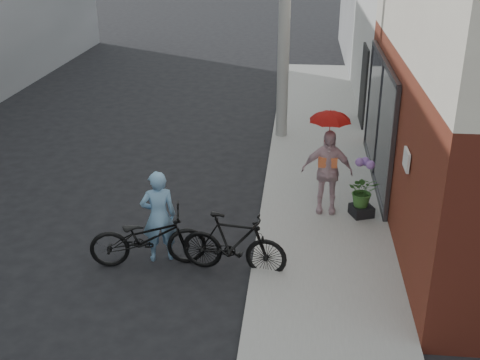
% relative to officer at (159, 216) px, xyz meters
% --- Properties ---
extents(ground, '(80.00, 80.00, 0.00)m').
position_rel_officer_xyz_m(ground, '(0.64, 0.02, -0.78)').
color(ground, black).
rests_on(ground, ground).
extents(sidewalk, '(2.20, 24.00, 0.12)m').
position_rel_officer_xyz_m(sidewalk, '(2.74, 2.02, -0.72)').
color(sidewalk, gray).
rests_on(sidewalk, ground).
extents(curb, '(0.12, 24.00, 0.12)m').
position_rel_officer_xyz_m(curb, '(1.58, 2.02, -0.72)').
color(curb, '#9E9E99').
rests_on(curb, ground).
extents(officer, '(0.66, 0.54, 1.56)m').
position_rel_officer_xyz_m(officer, '(0.00, 0.00, 0.00)').
color(officer, '#71A1CA').
rests_on(officer, ground).
extents(bike_left, '(1.94, 1.00, 0.97)m').
position_rel_officer_xyz_m(bike_left, '(-0.15, -0.18, -0.29)').
color(bike_left, black).
rests_on(bike_left, ground).
extents(bike_right, '(1.74, 0.71, 1.01)m').
position_rel_officer_xyz_m(bike_right, '(1.24, -0.27, -0.27)').
color(bike_right, black).
rests_on(bike_right, ground).
extents(kimono_woman, '(0.94, 0.42, 1.58)m').
position_rel_officer_xyz_m(kimono_woman, '(2.71, 1.82, 0.13)').
color(kimono_woman, beige).
rests_on(kimono_woman, sidewalk).
extents(parasol, '(0.72, 0.72, 0.63)m').
position_rel_officer_xyz_m(parasol, '(2.71, 1.82, 1.24)').
color(parasol, red).
rests_on(parasol, kimono_woman).
extents(planter, '(0.48, 0.48, 0.19)m').
position_rel_officer_xyz_m(planter, '(3.38, 1.69, -0.56)').
color(planter, black).
rests_on(planter, sidewalk).
extents(potted_plant, '(0.54, 0.47, 0.60)m').
position_rel_officer_xyz_m(potted_plant, '(3.38, 1.69, -0.17)').
color(potted_plant, '#366829').
rests_on(potted_plant, planter).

